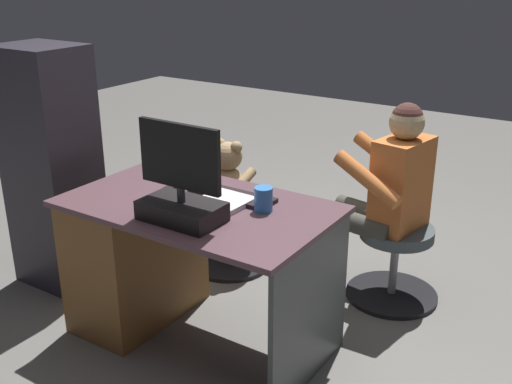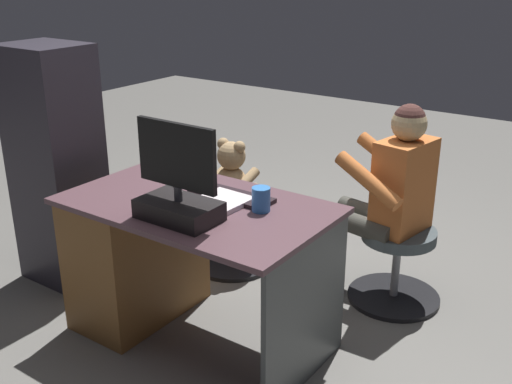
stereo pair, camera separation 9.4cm
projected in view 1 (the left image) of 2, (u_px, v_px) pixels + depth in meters
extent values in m
plane|color=slate|center=(244.00, 305.00, 3.32)|extent=(10.00, 10.00, 0.00)
cube|color=#573A42|center=(198.00, 206.00, 2.78)|extent=(1.24, 0.73, 0.03)
cube|color=brown|center=(137.00, 255.00, 3.12)|extent=(0.40, 0.67, 0.69)
cube|color=#474C4C|center=(311.00, 313.00, 2.61)|extent=(0.02, 0.66, 0.69)
cube|color=black|center=(182.00, 211.00, 2.58)|extent=(0.35, 0.21, 0.08)
cylinder|color=#333338|center=(181.00, 195.00, 2.56)|extent=(0.04, 0.04, 0.06)
cube|color=black|center=(179.00, 156.00, 2.50)|extent=(0.40, 0.02, 0.28)
cube|color=#19598C|center=(182.00, 155.00, 2.51)|extent=(0.37, 0.00, 0.25)
cube|color=black|center=(232.00, 196.00, 2.84)|extent=(0.42, 0.14, 0.02)
ellipsoid|color=#20282D|center=(186.00, 182.00, 2.99)|extent=(0.06, 0.10, 0.04)
cylinder|color=#3372BF|center=(263.00, 199.00, 2.67)|extent=(0.08, 0.08, 0.11)
cube|color=black|center=(168.00, 189.00, 2.92)|extent=(0.06, 0.15, 0.02)
cube|color=silver|center=(218.00, 204.00, 2.73)|extent=(0.23, 0.31, 0.02)
cylinder|color=black|center=(230.00, 262.00, 3.76)|extent=(0.50, 0.50, 0.03)
cylinder|color=gray|center=(229.00, 235.00, 3.70)|extent=(0.04, 0.04, 0.34)
cylinder|color=#4A3451|center=(229.00, 205.00, 3.63)|extent=(0.38, 0.38, 0.06)
ellipsoid|color=tan|center=(228.00, 184.00, 3.58)|extent=(0.20, 0.17, 0.21)
sphere|color=tan|center=(228.00, 156.00, 3.52)|extent=(0.17, 0.17, 0.17)
sphere|color=beige|center=(235.00, 155.00, 3.58)|extent=(0.06, 0.06, 0.06)
sphere|color=tan|center=(236.00, 147.00, 3.47)|extent=(0.07, 0.07, 0.07)
sphere|color=tan|center=(220.00, 144.00, 3.53)|extent=(0.07, 0.07, 0.07)
cylinder|color=tan|center=(246.00, 178.00, 3.54)|extent=(0.06, 0.16, 0.10)
cylinder|color=tan|center=(218.00, 172.00, 3.64)|extent=(0.06, 0.16, 0.10)
cylinder|color=tan|center=(247.00, 191.00, 3.67)|extent=(0.07, 0.12, 0.07)
cylinder|color=tan|center=(232.00, 188.00, 3.72)|extent=(0.07, 0.12, 0.07)
cylinder|color=black|center=(391.00, 294.00, 3.40)|extent=(0.50, 0.50, 0.03)
cylinder|color=gray|center=(394.00, 265.00, 3.33)|extent=(0.04, 0.04, 0.34)
cylinder|color=#495458|center=(397.00, 232.00, 3.26)|extent=(0.39, 0.39, 0.06)
cube|color=#CF7034|center=(401.00, 184.00, 3.17)|extent=(0.25, 0.35, 0.49)
sphere|color=tan|center=(407.00, 122.00, 3.05)|extent=(0.18, 0.18, 0.18)
sphere|color=#4C2C28|center=(407.00, 119.00, 3.04)|extent=(0.16, 0.16, 0.16)
cylinder|color=#CF7034|center=(367.00, 179.00, 3.02)|extent=(0.39, 0.14, 0.23)
cylinder|color=#CF7034|center=(384.00, 157.00, 3.36)|extent=(0.39, 0.14, 0.23)
cylinder|color=#404039|center=(359.00, 224.00, 3.24)|extent=(0.39, 0.17, 0.11)
cylinder|color=#404039|center=(324.00, 257.00, 3.39)|extent=(0.10, 0.10, 0.42)
cylinder|color=#404039|center=(367.00, 213.00, 3.39)|extent=(0.39, 0.17, 0.11)
cylinder|color=#404039|center=(333.00, 244.00, 3.54)|extent=(0.10, 0.10, 0.42)
cube|color=#2D2932|center=(52.00, 169.00, 3.37)|extent=(0.44, 0.36, 1.35)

